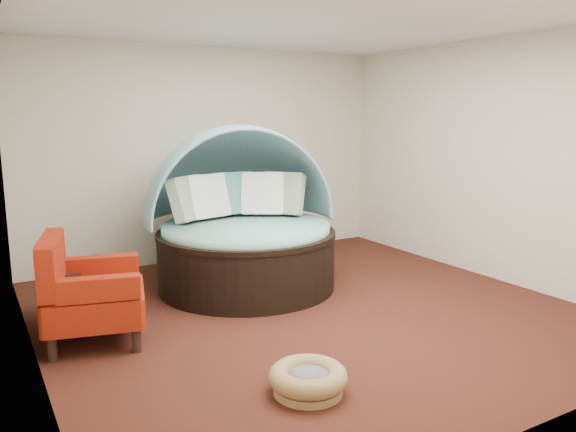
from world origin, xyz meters
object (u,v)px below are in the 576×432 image
pet_basket (308,379)px  side_table (82,284)px  canopy_daybed (243,212)px  red_armchair (87,293)px

pet_basket → side_table: (-1.09, 2.29, 0.25)m
pet_basket → side_table: side_table is taller
pet_basket → side_table: 2.54m
canopy_daybed → side_table: (-1.81, -0.26, -0.49)m
canopy_daybed → pet_basket: size_ratio=3.60×
canopy_daybed → pet_basket: canopy_daybed is taller
canopy_daybed → red_armchair: (-1.87, -0.85, -0.41)m
canopy_daybed → side_table: 1.90m
pet_basket → red_armchair: size_ratio=0.66×
canopy_daybed → pet_basket: (-0.72, -2.55, -0.75)m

